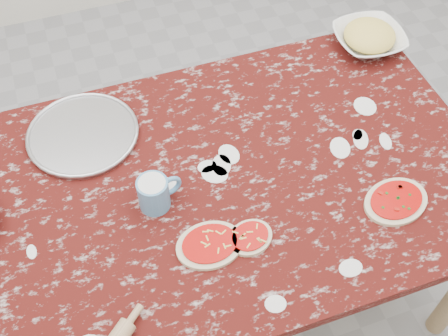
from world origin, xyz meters
TOP-DOWN VIEW (x-y plane):
  - ground at (0.00, 0.00)m, footprint 4.00×4.00m
  - worktable at (0.00, 0.00)m, footprint 1.60×1.00m
  - pizza_tray at (-0.37, 0.30)m, footprint 0.40×0.40m
  - cheese_bowl at (0.69, 0.39)m, footprint 0.26×0.26m
  - flour_mug at (-0.21, -0.02)m, footprint 0.13×0.09m
  - pizza_left at (-0.11, -0.21)m, footprint 0.19×0.15m
  - pizza_mid at (-0.00, -0.22)m, footprint 0.16×0.14m
  - pizza_right at (0.44, -0.25)m, footprint 0.23×0.19m

SIDE VIEW (x-z plane):
  - ground at x=0.00m, z-range 0.00..0.00m
  - worktable at x=0.00m, z-range 0.29..1.04m
  - pizza_tray at x=-0.37m, z-range 0.75..0.76m
  - pizza_left at x=-0.11m, z-range 0.75..0.77m
  - pizza_mid at x=0.00m, z-range 0.75..0.77m
  - pizza_right at x=0.44m, z-range 0.75..0.77m
  - cheese_bowl at x=0.69m, z-range 0.75..0.81m
  - flour_mug at x=-0.21m, z-range 0.75..0.86m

